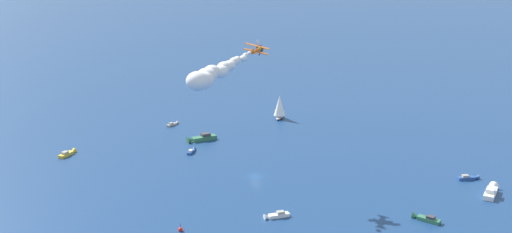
# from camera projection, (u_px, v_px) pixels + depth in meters

# --- Properties ---
(ground_plane) EXTENTS (2000.00, 2000.00, 0.00)m
(ground_plane) POSITION_uv_depth(u_px,v_px,m) (256.00, 176.00, 182.10)
(ground_plane) COLOR navy
(motorboat_near_centre) EXTENTS (2.79, 7.30, 2.07)m
(motorboat_near_centre) POSITION_uv_depth(u_px,v_px,m) (68.00, 153.00, 200.09)
(motorboat_near_centre) COLOR gold
(motorboat_near_centre) RESTS_ON ground_plane
(motorboat_far_port) EXTENTS (3.31, 5.60, 1.59)m
(motorboat_far_port) POSITION_uv_depth(u_px,v_px,m) (173.00, 124.00, 232.52)
(motorboat_far_port) COLOR #9E9993
(motorboat_far_port) RESTS_ON ground_plane
(motorboat_far_stbd) EXTENTS (7.27, 4.52, 2.07)m
(motorboat_far_stbd) POSITION_uv_depth(u_px,v_px,m) (425.00, 218.00, 153.10)
(motorboat_far_stbd) COLOR #33704C
(motorboat_far_stbd) RESTS_ON ground_plane
(sailboat_inshore) EXTENTS (4.49, 8.13, 10.48)m
(sailboat_inshore) POSITION_uv_depth(u_px,v_px,m) (280.00, 107.00, 240.05)
(sailboat_inshore) COLOR #9E9993
(sailboat_inshore) RESTS_ON ground_plane
(motorboat_offshore) EXTENTS (1.38, 5.32, 1.54)m
(motorboat_offshore) POSITION_uv_depth(u_px,v_px,m) (192.00, 151.00, 202.64)
(motorboat_offshore) COLOR #23478C
(motorboat_offshore) RESTS_ON ground_plane
(motorboat_trailing) EXTENTS (9.71, 9.34, 3.11)m
(motorboat_trailing) POSITION_uv_depth(u_px,v_px,m) (200.00, 138.00, 214.32)
(motorboat_trailing) COLOR #33704C
(motorboat_trailing) RESTS_ON ground_plane
(motorboat_ahead) EXTENTS (6.51, 4.01, 1.85)m
(motorboat_ahead) POSITION_uv_depth(u_px,v_px,m) (469.00, 178.00, 179.58)
(motorboat_ahead) COLOR #23478C
(motorboat_ahead) RESTS_ON ground_plane
(motorboat_mid_cluster) EXTENTS (6.49, 5.03, 1.92)m
(motorboat_mid_cluster) POSITION_uv_depth(u_px,v_px,m) (275.00, 215.00, 154.80)
(motorboat_mid_cluster) COLOR white
(motorboat_mid_cluster) RESTS_ON ground_plane
(motorboat_outer_ring_a) EXTENTS (5.12, 10.79, 3.03)m
(motorboat_outer_ring_a) POSITION_uv_depth(u_px,v_px,m) (491.00, 191.00, 169.11)
(motorboat_outer_ring_a) COLOR white
(motorboat_outer_ring_a) RESTS_ON ground_plane
(marker_buoy) EXTENTS (1.10, 1.10, 2.10)m
(marker_buoy) POSITION_uv_depth(u_px,v_px,m) (181.00, 229.00, 147.56)
(marker_buoy) COLOR red
(marker_buoy) RESTS_ON ground_plane
(biplane_lead) EXTENTS (7.47, 6.84, 3.67)m
(biplane_lead) POSITION_uv_depth(u_px,v_px,m) (256.00, 50.00, 171.99)
(biplane_lead) COLOR orange
(wingwalker_lead) EXTENTS (0.92, 0.23, 1.79)m
(wingwalker_lead) POSITION_uv_depth(u_px,v_px,m) (258.00, 43.00, 171.29)
(wingwalker_lead) COLOR white
(smoke_trail_lead) EXTENTS (6.35, 40.07, 5.46)m
(smoke_trail_lead) POSITION_uv_depth(u_px,v_px,m) (211.00, 75.00, 142.20)
(smoke_trail_lead) COLOR silver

